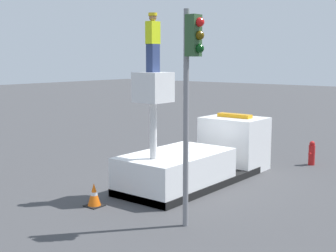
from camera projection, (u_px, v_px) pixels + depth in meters
The scene contains 6 objects.
ground_plane at pixel (191, 184), 16.14m from camera, with size 120.00×120.00×0.00m, color #424244.
bucket_truck at pixel (200, 159), 16.43m from camera, with size 6.60×2.33×3.87m.
worker at pixel (153, 43), 13.90m from camera, with size 0.40×0.26×1.75m.
traffic_light_pole at pixel (191, 75), 11.46m from camera, with size 0.34×0.57×5.48m.
fire_hydrant at pixel (312, 153), 18.93m from camera, with size 0.50×0.26×0.98m.
traffic_cone_rear at pixel (94, 195), 13.64m from camera, with size 0.48×0.48×0.69m.
Camera 1 is at (-12.77, -9.15, 4.28)m, focal length 50.00 mm.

